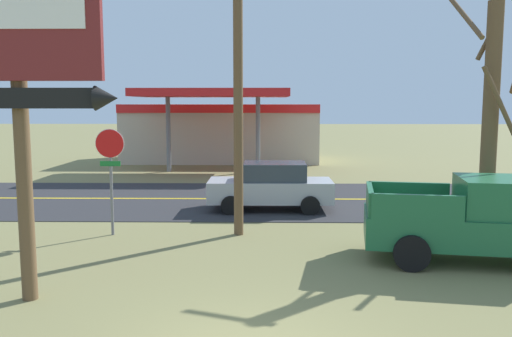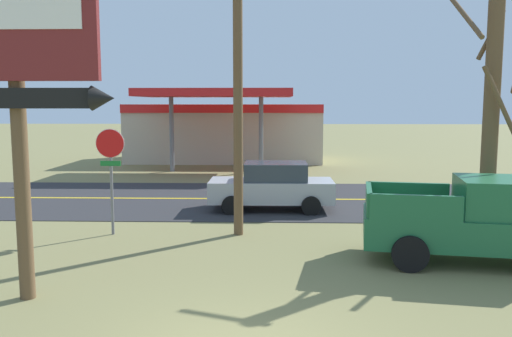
{
  "view_description": "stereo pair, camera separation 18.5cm",
  "coord_description": "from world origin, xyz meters",
  "px_view_note": "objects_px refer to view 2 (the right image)",
  "views": [
    {
      "loc": [
        0.27,
        -6.95,
        3.62
      ],
      "look_at": [
        0.0,
        8.0,
        1.8
      ],
      "focal_mm": 37.23,
      "sensor_mm": 36.0,
      "label": 1
    },
    {
      "loc": [
        0.45,
        -6.94,
        3.62
      ],
      "look_at": [
        0.0,
        8.0,
        1.8
      ],
      "focal_mm": 37.23,
      "sensor_mm": 36.0,
      "label": 2
    }
  ],
  "objects_px": {
    "motel_sign": "(14,41)",
    "car_silver_near_lane": "(272,186)",
    "stop_sign": "(111,162)",
    "pickup_green_parked_on_lawn": "(483,222)",
    "gas_station": "(225,130)",
    "bare_tree": "(491,119)",
    "utility_pole": "(238,72)"
  },
  "relations": [
    {
      "from": "motel_sign",
      "to": "stop_sign",
      "type": "height_order",
      "value": "motel_sign"
    },
    {
      "from": "stop_sign",
      "to": "gas_station",
      "type": "xyz_separation_m",
      "value": [
        1.45,
        19.6,
        -0.08
      ]
    },
    {
      "from": "pickup_green_parked_on_lawn",
      "to": "car_silver_near_lane",
      "type": "bearing_deg",
      "value": 128.81
    },
    {
      "from": "stop_sign",
      "to": "gas_station",
      "type": "bearing_deg",
      "value": 85.78
    },
    {
      "from": "motel_sign",
      "to": "utility_pole",
      "type": "distance_m",
      "value": 6.28
    },
    {
      "from": "motel_sign",
      "to": "car_silver_near_lane",
      "type": "relative_size",
      "value": 1.64
    },
    {
      "from": "bare_tree",
      "to": "pickup_green_parked_on_lawn",
      "type": "height_order",
      "value": "bare_tree"
    },
    {
      "from": "motel_sign",
      "to": "pickup_green_parked_on_lawn",
      "type": "xyz_separation_m",
      "value": [
        9.33,
        2.65,
        -3.75
      ]
    },
    {
      "from": "stop_sign",
      "to": "bare_tree",
      "type": "xyz_separation_m",
      "value": [
        10.0,
        -0.63,
        1.22
      ]
    },
    {
      "from": "motel_sign",
      "to": "gas_station",
      "type": "distance_m",
      "value": 24.83
    },
    {
      "from": "utility_pole",
      "to": "stop_sign",
      "type": "bearing_deg",
      "value": -178.1
    },
    {
      "from": "car_silver_near_lane",
      "to": "motel_sign",
      "type": "bearing_deg",
      "value": -117.77
    },
    {
      "from": "stop_sign",
      "to": "pickup_green_parked_on_lawn",
      "type": "height_order",
      "value": "stop_sign"
    },
    {
      "from": "pickup_green_parked_on_lawn",
      "to": "motel_sign",
      "type": "bearing_deg",
      "value": -164.13
    },
    {
      "from": "utility_pole",
      "to": "gas_station",
      "type": "relative_size",
      "value": 0.7
    },
    {
      "from": "gas_station",
      "to": "motel_sign",
      "type": "bearing_deg",
      "value": -93.56
    },
    {
      "from": "gas_station",
      "to": "car_silver_near_lane",
      "type": "height_order",
      "value": "gas_station"
    },
    {
      "from": "stop_sign",
      "to": "gas_station",
      "type": "distance_m",
      "value": 19.65
    },
    {
      "from": "gas_station",
      "to": "utility_pole",
      "type": "bearing_deg",
      "value": -83.96
    },
    {
      "from": "bare_tree",
      "to": "gas_station",
      "type": "xyz_separation_m",
      "value": [
        -8.55,
        20.23,
        -1.31
      ]
    },
    {
      "from": "stop_sign",
      "to": "utility_pole",
      "type": "distance_m",
      "value": 4.29
    },
    {
      "from": "utility_pole",
      "to": "pickup_green_parked_on_lawn",
      "type": "distance_m",
      "value": 7.18
    },
    {
      "from": "pickup_green_parked_on_lawn",
      "to": "utility_pole",
      "type": "bearing_deg",
      "value": 156.53
    },
    {
      "from": "pickup_green_parked_on_lawn",
      "to": "car_silver_near_lane",
      "type": "xyz_separation_m",
      "value": [
        -4.8,
        5.96,
        -0.13
      ]
    },
    {
      "from": "stop_sign",
      "to": "pickup_green_parked_on_lawn",
      "type": "relative_size",
      "value": 0.54
    },
    {
      "from": "stop_sign",
      "to": "utility_pole",
      "type": "relative_size",
      "value": 0.35
    },
    {
      "from": "bare_tree",
      "to": "pickup_green_parked_on_lawn",
      "type": "distance_m",
      "value": 2.97
    },
    {
      "from": "motel_sign",
      "to": "stop_sign",
      "type": "distance_m",
      "value": 5.7
    },
    {
      "from": "motel_sign",
      "to": "car_silver_near_lane",
      "type": "xyz_separation_m",
      "value": [
        4.54,
        8.62,
        -3.88
      ]
    },
    {
      "from": "car_silver_near_lane",
      "to": "gas_station",
      "type": "bearing_deg",
      "value": 100.63
    },
    {
      "from": "gas_station",
      "to": "pickup_green_parked_on_lawn",
      "type": "height_order",
      "value": "gas_station"
    },
    {
      "from": "motel_sign",
      "to": "pickup_green_parked_on_lawn",
      "type": "distance_m",
      "value": 10.4
    }
  ]
}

